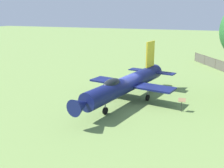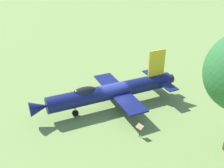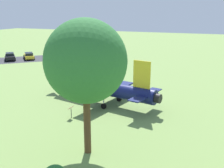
% 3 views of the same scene
% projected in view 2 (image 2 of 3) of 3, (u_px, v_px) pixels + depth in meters
% --- Properties ---
extents(ground_plane, '(200.00, 200.00, 0.00)m').
position_uv_depth(ground_plane, '(112.00, 107.00, 25.48)').
color(ground_plane, '#75934C').
extents(display_jet, '(14.40, 8.45, 5.13)m').
position_uv_depth(display_jet, '(109.00, 92.00, 24.53)').
color(display_jet, '#111951').
rests_on(display_jet, ground_plane).
extents(info_plaque, '(0.45, 0.63, 1.14)m').
position_uv_depth(info_plaque, '(140.00, 128.00, 21.05)').
color(info_plaque, '#333333').
rests_on(info_plaque, ground_plane).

